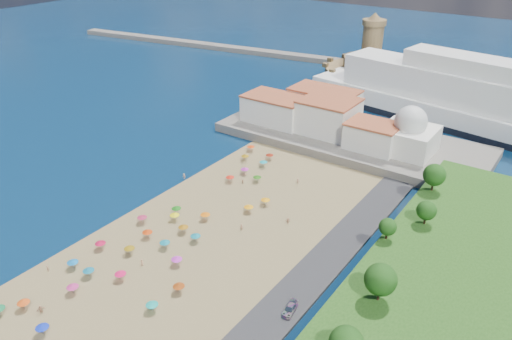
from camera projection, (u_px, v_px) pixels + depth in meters
The scene contains 11 objects.
ground at pixel (185, 233), 122.52m from camera, with size 700.00×700.00×0.00m, color #071938.
terrace at pixel (351, 139), 170.08m from camera, with size 90.00×36.00×3.00m, color #59544C.
jetty at pixel (339, 100), 207.00m from camera, with size 18.00×70.00×2.40m, color #59544C.
breakwater at pixel (221, 47), 289.76m from camera, with size 200.00×7.00×2.60m, color #59544C.
waterfront_buildings at pixel (319, 113), 174.30m from camera, with size 57.00×29.00×11.00m.
domed_building at pixel (409, 134), 155.03m from camera, with size 16.00×16.00×15.00m.
fortress at pixel (369, 71), 226.42m from camera, with size 40.00×40.00×32.40m.
cruise_ship at pixel (494, 109), 174.32m from camera, with size 145.98×43.36×31.55m.
beach_parasols at pixel (137, 250), 112.53m from camera, with size 31.17×114.08×2.20m.
beachgoers at pixel (173, 233), 120.43m from camera, with size 39.08×101.32×1.88m.
hillside_trees at pixel (354, 301), 85.90m from camera, with size 13.22×112.06×7.72m.
Camera 1 is at (72.84, -73.71, 69.42)m, focal length 35.00 mm.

